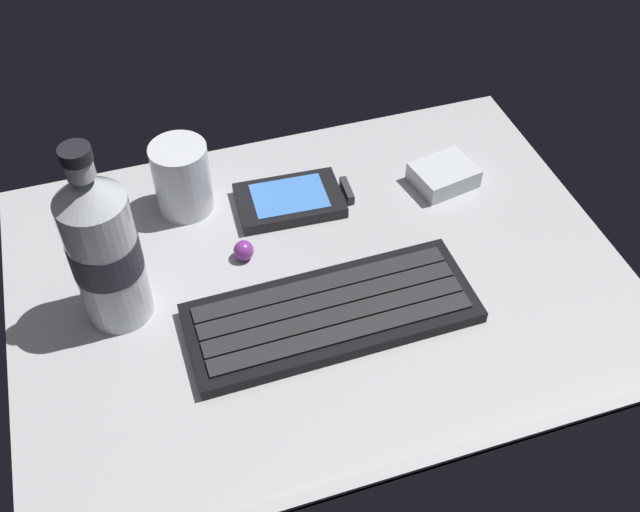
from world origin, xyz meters
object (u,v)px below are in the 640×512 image
object	(u,v)px
juice_cup	(182,180)
trackball_mouse	(244,250)
water_bottle	(103,248)
charger_block	(443,175)
keyboard	(332,313)
handheld_device	(295,199)

from	to	relation	value
juice_cup	trackball_mouse	distance (cm)	11.28
juice_cup	water_bottle	distance (cm)	16.97
juice_cup	charger_block	distance (cm)	30.41
keyboard	trackball_mouse	distance (cm)	12.54
juice_cup	trackball_mouse	size ratio (longest dim) A/B	3.86
charger_block	water_bottle	bearing A→B (deg)	-168.59
charger_block	keyboard	bearing A→B (deg)	-141.05
water_bottle	handheld_device	bearing A→B (deg)	24.59
keyboard	handheld_device	xyz separation A→B (cm)	(1.31, 17.30, -0.08)
water_bottle	trackball_mouse	size ratio (longest dim) A/B	9.45
water_bottle	charger_block	distance (cm)	40.63
handheld_device	water_bottle	size ratio (longest dim) A/B	0.63
keyboard	water_bottle	world-z (taller)	water_bottle
handheld_device	charger_block	size ratio (longest dim) A/B	1.87
water_bottle	charger_block	world-z (taller)	water_bottle
juice_cup	water_bottle	size ratio (longest dim) A/B	0.41
handheld_device	water_bottle	bearing A→B (deg)	-155.41
handheld_device	water_bottle	xyz separation A→B (cm)	(-21.29, -9.74, 8.28)
keyboard	juice_cup	bearing A→B (deg)	117.23
water_bottle	trackball_mouse	world-z (taller)	water_bottle
keyboard	handheld_device	world-z (taller)	keyboard
trackball_mouse	juice_cup	bearing A→B (deg)	113.52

